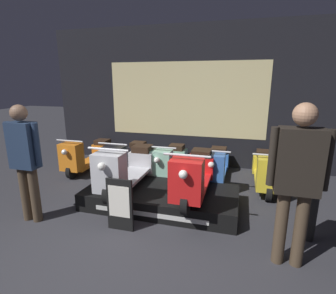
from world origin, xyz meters
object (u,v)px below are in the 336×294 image
at_px(scooter_display_right, 195,174).
at_px(person_left_browsing, 25,156).
at_px(scooter_backrow_2, 169,162).
at_px(scooter_backrow_3, 215,166).
at_px(person_right_browsing, 297,174).
at_px(scooter_backrow_0, 89,155).
at_px(scooter_backrow_1, 127,158).
at_px(scooter_display_left, 128,168).
at_px(street_bollard, 313,209).
at_px(price_sign_board, 120,205).
at_px(scooter_backrow_4, 266,170).

relative_size(scooter_display_right, person_left_browsing, 1.02).
distance_m(scooter_backrow_2, scooter_backrow_3, 0.96).
relative_size(scooter_backrow_2, person_right_browsing, 0.96).
distance_m(person_left_browsing, person_right_browsing, 3.44).
xyz_separation_m(scooter_backrow_0, scooter_backrow_2, (1.92, 0.00, 0.00)).
distance_m(scooter_backrow_1, scooter_backrow_2, 0.96).
relative_size(scooter_backrow_0, scooter_backrow_1, 1.00).
bearing_deg(scooter_display_right, scooter_display_left, 180.00).
relative_size(person_left_browsing, street_bollard, 1.94).
bearing_deg(scooter_backrow_1, scooter_display_right, -37.39).
height_order(scooter_backrow_0, street_bollard, street_bollard).
distance_m(price_sign_board, street_bollard, 2.47).
bearing_deg(scooter_backrow_3, scooter_backrow_1, 180.00).
distance_m(scooter_display_right, price_sign_board, 1.21).
relative_size(scooter_backrow_0, scooter_backrow_2, 1.00).
bearing_deg(scooter_backrow_2, price_sign_board, -92.56).
bearing_deg(person_right_browsing, person_left_browsing, -180.00).
relative_size(scooter_backrow_4, person_right_browsing, 0.96).
bearing_deg(person_right_browsing, scooter_backrow_4, 91.80).
distance_m(scooter_backrow_4, person_right_browsing, 2.37).
xyz_separation_m(scooter_display_left, scooter_backrow_4, (2.25, 1.32, -0.28)).
relative_size(person_left_browsing, price_sign_board, 2.28).
height_order(person_left_browsing, street_bollard, person_left_browsing).
bearing_deg(person_right_browsing, scooter_backrow_3, 114.63).
height_order(scooter_backrow_3, price_sign_board, scooter_backrow_3).
bearing_deg(street_bollard, scooter_backrow_1, 152.76).
bearing_deg(scooter_backrow_3, scooter_backrow_2, 180.00).
relative_size(scooter_backrow_1, scooter_backrow_3, 1.00).
relative_size(person_right_browsing, street_bollard, 2.06).
relative_size(scooter_display_left, scooter_backrow_0, 1.00).
relative_size(scooter_display_right, scooter_backrow_1, 1.00).
bearing_deg(scooter_display_left, scooter_backrow_4, 30.47).
xyz_separation_m(person_right_browsing, price_sign_board, (-2.09, 0.11, -0.69)).
bearing_deg(scooter_backrow_0, scooter_display_left, -39.70).
height_order(scooter_backrow_3, street_bollard, street_bollard).
bearing_deg(person_right_browsing, scooter_backrow_1, 142.70).
xyz_separation_m(scooter_display_left, scooter_backrow_0, (-1.59, 1.32, -0.28)).
xyz_separation_m(price_sign_board, street_bollard, (2.43, 0.44, 0.06)).
bearing_deg(scooter_display_left, scooter_backrow_2, 76.08).
bearing_deg(person_left_browsing, street_bollard, 8.30).
xyz_separation_m(person_left_browsing, price_sign_board, (1.35, 0.11, -0.60)).
height_order(scooter_backrow_4, street_bollard, street_bollard).
bearing_deg(scooter_display_left, person_right_browsing, -21.77).
distance_m(scooter_backrow_3, street_bollard, 2.19).
bearing_deg(scooter_backrow_2, person_right_browsing, -48.48).
xyz_separation_m(scooter_backrow_0, price_sign_board, (1.82, -2.14, 0.05)).
distance_m(scooter_backrow_0, scooter_backrow_3, 2.88).
distance_m(scooter_display_right, person_left_browsing, 2.43).
bearing_deg(scooter_backrow_4, street_bollard, -76.26).
distance_m(scooter_backrow_1, street_bollard, 3.71).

